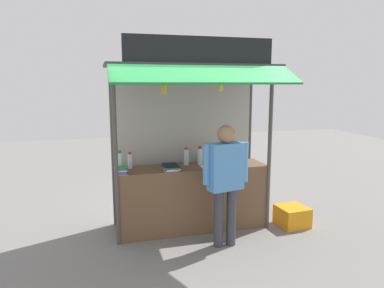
% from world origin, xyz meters
% --- Properties ---
extents(ground_plane, '(20.00, 20.00, 0.00)m').
position_xyz_m(ground_plane, '(0.00, 0.00, 0.00)').
color(ground_plane, slate).
extents(stall_counter, '(2.32, 0.57, 1.00)m').
position_xyz_m(stall_counter, '(0.00, 0.00, 0.50)').
color(stall_counter, brown).
rests_on(stall_counter, ground).
extents(stall_structure, '(2.52, 1.48, 2.88)m').
position_xyz_m(stall_structure, '(0.00, 0.14, 1.73)').
color(stall_structure, '#4C4742').
rests_on(stall_structure, ground).
extents(water_bottle_far_left, '(0.08, 0.08, 0.28)m').
position_xyz_m(water_bottle_far_left, '(0.44, 0.08, 1.13)').
color(water_bottle_far_left, silver).
rests_on(water_bottle_far_left, stall_counter).
extents(water_bottle_back_right, '(0.08, 0.08, 0.29)m').
position_xyz_m(water_bottle_back_right, '(0.84, 0.06, 1.14)').
color(water_bottle_back_right, silver).
rests_on(water_bottle_back_right, stall_counter).
extents(water_bottle_right, '(0.07, 0.07, 0.25)m').
position_xyz_m(water_bottle_right, '(-0.93, 0.13, 1.11)').
color(water_bottle_right, silver).
rests_on(water_bottle_right, stall_counter).
extents(water_bottle_rear_center, '(0.08, 0.08, 0.30)m').
position_xyz_m(water_bottle_rear_center, '(-1.09, 0.03, 1.14)').
color(water_bottle_rear_center, silver).
rests_on(water_bottle_rear_center, stall_counter).
extents(water_bottle_mid_right, '(0.08, 0.08, 0.28)m').
position_xyz_m(water_bottle_mid_right, '(-0.05, 0.14, 1.13)').
color(water_bottle_mid_right, silver).
rests_on(water_bottle_mid_right, stall_counter).
extents(water_bottle_back_left, '(0.08, 0.08, 0.29)m').
position_xyz_m(water_bottle_back_left, '(0.16, 0.10, 1.13)').
color(water_bottle_back_left, silver).
rests_on(water_bottle_back_left, stall_counter).
extents(magazine_stack_left, '(0.26, 0.30, 0.08)m').
position_xyz_m(magazine_stack_left, '(-0.37, -0.15, 1.04)').
color(magazine_stack_left, purple).
rests_on(magazine_stack_left, stall_counter).
extents(magazine_stack_front_left, '(0.22, 0.30, 0.08)m').
position_xyz_m(magazine_stack_front_left, '(-1.08, -0.17, 1.04)').
color(magazine_stack_front_left, orange).
rests_on(magazine_stack_front_left, stall_counter).
extents(banana_bunch_inner_right, '(0.11, 0.11, 0.29)m').
position_xyz_m(banana_bunch_inner_right, '(-0.50, -0.38, 2.19)').
color(banana_bunch_inner_right, '#332D23').
extents(banana_bunch_leftmost, '(0.10, 0.10, 0.25)m').
position_xyz_m(banana_bunch_leftmost, '(0.30, -0.38, 2.22)').
color(banana_bunch_leftmost, '#332D23').
extents(vendor_person, '(0.65, 0.30, 1.71)m').
position_xyz_m(vendor_person, '(0.28, -0.71, 1.03)').
color(vendor_person, '#383842').
rests_on(vendor_person, ground).
extents(plastic_crate, '(0.47, 0.47, 0.31)m').
position_xyz_m(plastic_crate, '(1.58, -0.34, 0.16)').
color(plastic_crate, orange).
rests_on(plastic_crate, ground).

